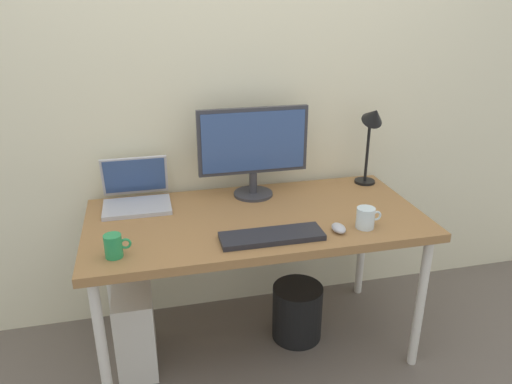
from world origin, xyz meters
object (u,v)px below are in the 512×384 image
Objects in this scene: desk_lamp at (372,128)px; mouse at (339,228)px; laptop at (136,194)px; monitor at (253,147)px; keyboard at (272,236)px; coffee_mug at (114,246)px; computer_tower at (135,326)px; wastebasket at (297,312)px; glass_cup at (366,218)px; desk at (256,227)px.

desk_lamp is 0.68m from mouse.
laptop is 0.71× the size of desk_lamp.
monitor is 0.55m from keyboard.
coffee_mug is at bearing -179.78° from keyboard.
wastebasket is at bearing 0.10° from computer_tower.
keyboard is at bearing -42.41° from laptop.
laptop reaches higher than mouse.
monitor reaches higher than glass_cup.
monitor is at bearing 129.91° from glass_cup.
glass_cup reaches higher than keyboard.
desk is 0.40m from mouse.
computer_tower reaches higher than wastebasket.
coffee_mug is (-0.94, 0.00, 0.03)m from mouse.
desk is 3.71× the size of computer_tower.
wastebasket is (0.23, 0.01, -0.53)m from desk.
wastebasket is at bearing 108.98° from mouse.
coffee_mug is at bearing -159.09° from desk.
desk is at bearing 92.94° from keyboard.
laptop is 1.25m from desk_lamp.
wastebasket is (0.18, -0.23, -0.85)m from monitor.
desk_lamp reaches higher than mouse.
keyboard is at bearing -87.06° from desk.
mouse is at bearing -174.98° from glass_cup.
glass_cup is (0.40, -0.48, -0.21)m from monitor.
desk is 0.58m from wastebasket.
laptop is (-0.58, 0.02, -0.20)m from monitor.
glass_cup is at bearing 5.02° from mouse.
desk is at bearing 152.49° from glass_cup.
desk_lamp reaches higher than laptop.
desk_lamp is at bearing 27.40° from wastebasket.
desk_lamp is 1.49× the size of wastebasket.
desk is at bearing -160.04° from desk_lamp.
monitor is 0.61m from mouse.
monitor is 6.13× the size of mouse.
glass_cup is (-0.24, -0.48, -0.27)m from desk_lamp.
laptop is 0.75m from keyboard.
laptop is at bearing 79.81° from coffee_mug.
laptop is at bearing 178.10° from monitor.
desk_lamp is 4.26× the size of coffee_mug.
keyboard is (0.55, -0.50, -0.05)m from laptop.
desk is at bearing 20.91° from coffee_mug.
keyboard is 1.47× the size of wastebasket.
coffee_mug reaches higher than glass_cup.
desk_lamp is at bearing -0.88° from laptop.
desk_lamp is (0.68, 0.25, 0.38)m from desk.
desk_lamp is at bearing 19.96° from desk.
desk_lamp is at bearing 63.66° from glass_cup.
coffee_mug is 0.63m from computer_tower.
keyboard is at bearing -143.97° from desk_lamp.
laptop is at bearing 149.20° from mouse.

